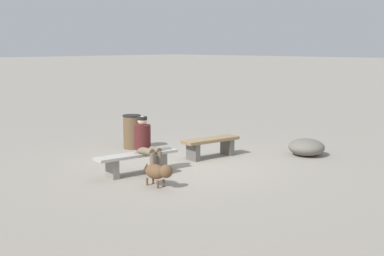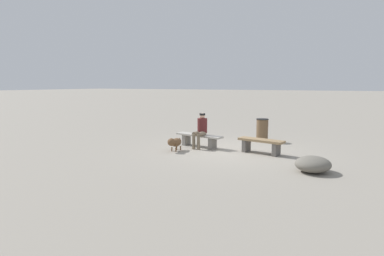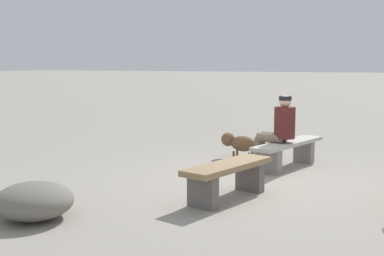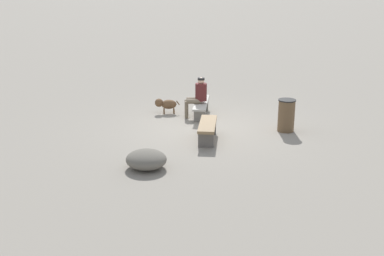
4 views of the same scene
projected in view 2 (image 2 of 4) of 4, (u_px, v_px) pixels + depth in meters
name	position (u px, v px, depth m)	size (l,w,h in m)	color
ground	(229.00, 151.00, 11.05)	(210.00, 210.00, 0.06)	gray
bench_left	(261.00, 144.00, 10.49)	(1.55, 0.68, 0.47)	#605B56
bench_right	(199.00, 138.00, 11.61)	(1.90, 0.71, 0.45)	gray
seated_person	(201.00, 128.00, 11.39)	(0.37, 0.67, 1.23)	#511E1E
dog	(175.00, 142.00, 10.86)	(0.29, 0.77, 0.47)	brown
trash_bin	(262.00, 130.00, 12.71)	(0.48, 0.48, 0.89)	brown
boulder	(313.00, 164.00, 8.29)	(0.88, 0.92, 0.41)	#6B665B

